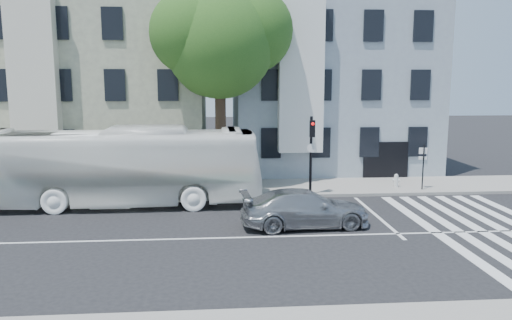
{
  "coord_description": "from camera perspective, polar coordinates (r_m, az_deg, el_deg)",
  "views": [
    {
      "loc": [
        -0.18,
        -17.47,
        5.69
      ],
      "look_at": [
        1.41,
        2.86,
        2.4
      ],
      "focal_mm": 35.0,
      "sensor_mm": 36.0,
      "label": 1
    }
  ],
  "objects": [
    {
      "name": "traffic_signal",
      "position": [
        24.04,
        6.35,
        1.63
      ],
      "size": [
        0.42,
        0.52,
        3.96
      ],
      "rotation": [
        0.0,
        0.0,
        -0.13
      ],
      "color": "black",
      "rests_on": "ground"
    },
    {
      "name": "hedge",
      "position": [
        25.39,
        -16.59,
        -3.02
      ],
      "size": [
        8.52,
        2.29,
        0.7
      ],
      "primitive_type": null,
      "rotation": [
        0.0,
        0.0,
        0.17
      ],
      "color": "#2E6420",
      "rests_on": "sidewalk_far"
    },
    {
      "name": "building_right",
      "position": [
        33.25,
        8.1,
        8.75
      ],
      "size": [
        12.0,
        10.0,
        11.0
      ],
      "primitive_type": "cube",
      "color": "#86909F",
      "rests_on": "ground"
    },
    {
      "name": "bus",
      "position": [
        23.43,
        -15.43,
        -0.73
      ],
      "size": [
        3.11,
        12.94,
        3.6
      ],
      "primitive_type": "imported",
      "rotation": [
        0.0,
        0.0,
        1.58
      ],
      "color": "white",
      "rests_on": "ground"
    },
    {
      "name": "building_left",
      "position": [
        33.18,
        -16.52,
        8.46
      ],
      "size": [
        12.0,
        10.0,
        11.0
      ],
      "primitive_type": "cube",
      "color": "gray",
      "rests_on": "ground"
    },
    {
      "name": "fire_hydrant",
      "position": [
        27.04,
        15.71,
        -2.24
      ],
      "size": [
        0.39,
        0.22,
        0.69
      ],
      "rotation": [
        0.0,
        0.0,
        -0.21
      ],
      "color": "silver",
      "rests_on": "sidewalk_far"
    },
    {
      "name": "sedan",
      "position": [
        19.63,
        5.61,
        -5.52
      ],
      "size": [
        2.38,
        5.14,
        1.46
      ],
      "primitive_type": "imported",
      "rotation": [
        0.0,
        0.0,
        1.64
      ],
      "color": "#A3A4A9",
      "rests_on": "ground"
    },
    {
      "name": "sidewalk_far",
      "position": [
        26.08,
        -3.98,
        -3.29
      ],
      "size": [
        80.0,
        4.0,
        0.15
      ],
      "primitive_type": "cube",
      "color": "gray",
      "rests_on": "ground"
    },
    {
      "name": "far_sign_pole",
      "position": [
        26.67,
        18.55,
        -0.09
      ],
      "size": [
        0.41,
        0.19,
        2.3
      ],
      "rotation": [
        0.0,
        0.0,
        -0.18
      ],
      "color": "black",
      "rests_on": "sidewalk_far"
    },
    {
      "name": "ground",
      "position": [
        18.37,
        -3.74,
        -8.89
      ],
      "size": [
        120.0,
        120.0,
        0.0
      ],
      "primitive_type": "plane",
      "color": "black",
      "rests_on": "ground"
    },
    {
      "name": "street_tree",
      "position": [
        26.29,
        -4.05,
        13.81
      ],
      "size": [
        7.3,
        5.9,
        11.1
      ],
      "color": "#2D2116",
      "rests_on": "ground"
    }
  ]
}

